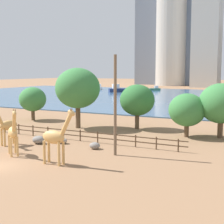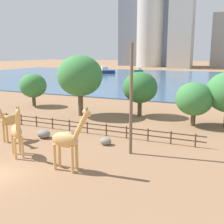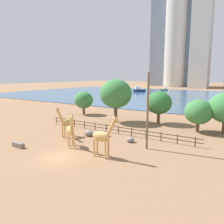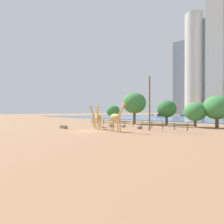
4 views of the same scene
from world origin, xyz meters
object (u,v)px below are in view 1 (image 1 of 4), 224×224
Objects in this scene: boulder_by_pole at (95,146)px; boulder_small at (62,141)px; utility_pole at (115,106)px; boulder_near_fence at (38,140)px; giraffe_companion at (13,133)px; tree_left_large at (221,104)px; boat_barge at (99,88)px; giraffe_young at (7,125)px; boat_ferry at (118,89)px; boat_sailboat at (155,89)px; giraffe_tall at (55,137)px; tree_left_small at (33,99)px; tree_right_tall at (78,88)px; tree_center_broad at (187,110)px; tree_right_small at (137,100)px.

boulder_small is (-4.44, 0.61, -0.02)m from boulder_by_pole.
utility_pole is 10.63m from boulder_near_fence.
utility_pole reaches higher than boulder_by_pole.
giraffe_companion is 0.71× the size of tree_left_large.
giraffe_companion is 109.45m from boat_barge.
utility_pole is at bearing 110.27° from giraffe_young.
boat_ferry reaches higher than boulder_small.
boulder_by_pole is 1.01× the size of boulder_small.
utility_pole is at bearing -105.45° from boat_ferry.
giraffe_companion reaches higher than boulder_small.
boat_barge is at bearing 119.15° from boulder_by_pole.
boat_sailboat reaches higher than boat_ferry.
tree_left_small is (-19.07, 19.64, 1.00)m from giraffe_tall.
giraffe_tall is 8.59m from boulder_small.
tree_right_tall is at bearing 135.35° from utility_pole.
tree_left_small is (-19.13, 13.15, 3.01)m from boulder_by_pole.
giraffe_companion is 105.16m from boat_sailboat.
boat_barge reaches higher than boulder_near_fence.
giraffe_tall is at bearing -90.52° from boulder_by_pole.
tree_left_small is at bearing 0.23° from boat_barge.
giraffe_tall reaches higher than boulder_by_pole.
boulder_by_pole is at bearing -106.81° from boat_ferry.
giraffe_tall is 27.39m from tree_left_small.
tree_center_broad reaches higher than boat_barge.
boulder_small is at bearing -142.35° from tree_left_large.
boat_sailboat reaches higher than boat_barge.
utility_pole is 1.79× the size of tree_center_broad.
boulder_near_fence is at bearing -174.63° from boulder_by_pole.
giraffe_young is 3.64m from boulder_near_fence.
utility_pole is at bearing 8.10° from boat_barge.
tree_left_small is at bearing 177.69° from tree_left_large.
boat_barge is at bearing -21.32° from boat_sailboat.
giraffe_companion is at bearing -131.57° from tree_left_large.
boulder_small is at bearing 5.09° from boat_barge.
boat_ferry is at bearing 27.12° from boat_barge.
tree_center_broad is (12.05, 16.43, 1.08)m from giraffe_companion.
tree_left_small is 0.87× the size of tree_right_small.
tree_right_tall reaches higher than boat_ferry.
tree_left_large reaches higher than tree_center_broad.
tree_left_large reaches higher than giraffe_companion.
boulder_small is 0.21× the size of tree_center_broad.
giraffe_young is at bearing -179.88° from giraffe_companion.
giraffe_tall is at bearing -62.89° from tree_right_tall.
tree_right_small reaches higher than boulder_near_fence.
boat_ferry is (-30.73, 81.34, 0.74)m from boulder_near_fence.
giraffe_companion reaches higher than boulder_near_fence.
boat_sailboat is (-29.01, 96.70, 0.48)m from boulder_by_pole.
giraffe_young is 1.07× the size of boat_sailboat.
boulder_small is 0.13× the size of tree_right_tall.
boulder_small is 18.96m from tree_left_large.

